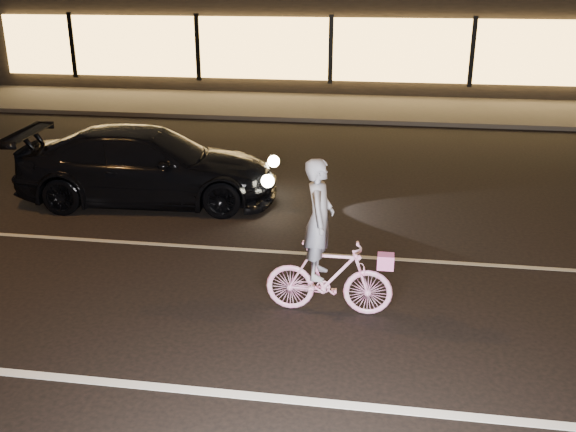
# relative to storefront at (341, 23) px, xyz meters

# --- Properties ---
(ground) EXTENTS (90.00, 90.00, 0.00)m
(ground) POSITION_rel_storefront_xyz_m (0.00, -18.97, -2.15)
(ground) COLOR black
(ground) RESTS_ON ground
(lane_stripe_near) EXTENTS (60.00, 0.12, 0.01)m
(lane_stripe_near) POSITION_rel_storefront_xyz_m (0.00, -20.47, -2.14)
(lane_stripe_near) COLOR silver
(lane_stripe_near) RESTS_ON ground
(lane_stripe_far) EXTENTS (60.00, 0.10, 0.01)m
(lane_stripe_far) POSITION_rel_storefront_xyz_m (0.00, -16.97, -2.14)
(lane_stripe_far) COLOR gray
(lane_stripe_far) RESTS_ON ground
(sidewalk) EXTENTS (30.00, 4.00, 0.12)m
(sidewalk) POSITION_rel_storefront_xyz_m (0.00, -5.97, -2.09)
(sidewalk) COLOR #383533
(sidewalk) RESTS_ON ground
(storefront) EXTENTS (25.40, 8.42, 4.20)m
(storefront) POSITION_rel_storefront_xyz_m (0.00, 0.00, 0.00)
(storefront) COLOR black
(storefront) RESTS_ON ground
(cyclist) EXTENTS (1.54, 0.53, 1.94)m
(cyclist) POSITION_rel_storefront_xyz_m (1.30, -18.66, -1.46)
(cyclist) COLOR #FF4DB5
(cyclist) RESTS_ON ground
(sedan) EXTENTS (4.77, 2.30, 1.34)m
(sedan) POSITION_rel_storefront_xyz_m (-2.26, -15.03, -1.48)
(sedan) COLOR black
(sedan) RESTS_ON ground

